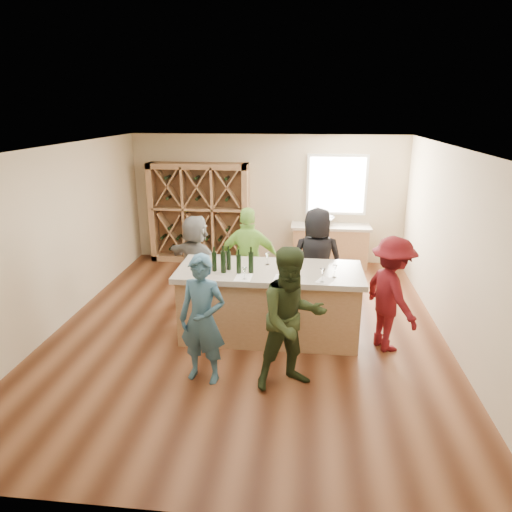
# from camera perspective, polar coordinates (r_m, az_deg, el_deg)

# --- Properties ---
(floor) EXTENTS (6.00, 7.00, 0.10)m
(floor) POSITION_cam_1_polar(r_m,az_deg,el_deg) (7.35, -0.95, -9.38)
(floor) COLOR #59321C
(floor) RESTS_ON ground
(ceiling) EXTENTS (6.00, 7.00, 0.10)m
(ceiling) POSITION_cam_1_polar(r_m,az_deg,el_deg) (6.54, -1.09, 13.77)
(ceiling) COLOR white
(ceiling) RESTS_ON ground
(wall_back) EXTENTS (6.00, 0.10, 2.80)m
(wall_back) POSITION_cam_1_polar(r_m,az_deg,el_deg) (10.24, 1.47, 7.17)
(wall_back) COLOR #C7B390
(wall_back) RESTS_ON ground
(wall_front) EXTENTS (6.00, 0.10, 2.80)m
(wall_front) POSITION_cam_1_polar(r_m,az_deg,el_deg) (3.61, -8.29, -14.78)
(wall_front) COLOR #C7B390
(wall_front) RESTS_ON ground
(wall_left) EXTENTS (0.10, 7.00, 2.80)m
(wall_left) POSITION_cam_1_polar(r_m,az_deg,el_deg) (7.79, -23.90, 2.07)
(wall_left) COLOR #C7B390
(wall_left) RESTS_ON ground
(wall_right) EXTENTS (0.10, 7.00, 2.80)m
(wall_right) POSITION_cam_1_polar(r_m,az_deg,el_deg) (7.12, 24.15, 0.62)
(wall_right) COLOR #C7B390
(wall_right) RESTS_ON ground
(window_frame) EXTENTS (1.30, 0.06, 1.30)m
(window_frame) POSITION_cam_1_polar(r_m,az_deg,el_deg) (10.09, 10.07, 8.75)
(window_frame) COLOR white
(window_frame) RESTS_ON wall_back
(window_pane) EXTENTS (1.18, 0.01, 1.18)m
(window_pane) POSITION_cam_1_polar(r_m,az_deg,el_deg) (10.06, 10.08, 8.72)
(window_pane) COLOR white
(window_pane) RESTS_ON wall_back
(wine_rack) EXTENTS (2.20, 0.45, 2.20)m
(wine_rack) POSITION_cam_1_polar(r_m,az_deg,el_deg) (10.26, -7.09, 5.35)
(wine_rack) COLOR #9A7049
(wine_rack) RESTS_ON floor
(back_counter_base) EXTENTS (1.60, 0.58, 0.86)m
(back_counter_base) POSITION_cam_1_polar(r_m,az_deg,el_deg) (10.12, 9.19, 1.14)
(back_counter_base) COLOR #9A7049
(back_counter_base) RESTS_ON floor
(back_counter_top) EXTENTS (1.70, 0.62, 0.06)m
(back_counter_top) POSITION_cam_1_polar(r_m,az_deg,el_deg) (10.00, 9.32, 3.66)
(back_counter_top) COLOR #A89C8A
(back_counter_top) RESTS_ON back_counter_base
(sink) EXTENTS (0.54, 0.54, 0.19)m
(sink) POSITION_cam_1_polar(r_m,az_deg,el_deg) (9.96, 8.20, 4.39)
(sink) COLOR silver
(sink) RESTS_ON back_counter_top
(faucet) EXTENTS (0.02, 0.02, 0.30)m
(faucet) POSITION_cam_1_polar(r_m,az_deg,el_deg) (10.12, 8.19, 4.94)
(faucet) COLOR silver
(faucet) RESTS_ON back_counter_top
(tasting_counter_base) EXTENTS (2.60, 1.00, 1.00)m
(tasting_counter_base) POSITION_cam_1_polar(r_m,az_deg,el_deg) (6.92, 1.68, -6.17)
(tasting_counter_base) COLOR #9A7049
(tasting_counter_base) RESTS_ON floor
(tasting_counter_top) EXTENTS (2.72, 1.12, 0.08)m
(tasting_counter_top) POSITION_cam_1_polar(r_m,az_deg,el_deg) (6.72, 1.72, -1.97)
(tasting_counter_top) COLOR #A89C8A
(tasting_counter_top) RESTS_ON tasting_counter_base
(wine_bottle_a) EXTENTS (0.08, 0.08, 0.29)m
(wine_bottle_a) POSITION_cam_1_polar(r_m,az_deg,el_deg) (6.61, -5.24, -0.69)
(wine_bottle_a) COLOR black
(wine_bottle_a) RESTS_ON tasting_counter_top
(wine_bottle_b) EXTENTS (0.10, 0.10, 0.32)m
(wine_bottle_b) POSITION_cam_1_polar(r_m,az_deg,el_deg) (6.53, -4.11, -0.74)
(wine_bottle_b) COLOR black
(wine_bottle_b) RESTS_ON tasting_counter_top
(wine_bottle_c) EXTENTS (0.09, 0.09, 0.28)m
(wine_bottle_c) POSITION_cam_1_polar(r_m,az_deg,el_deg) (6.65, -3.44, -0.55)
(wine_bottle_c) COLOR black
(wine_bottle_c) RESTS_ON tasting_counter_top
(wine_bottle_d) EXTENTS (0.07, 0.07, 0.28)m
(wine_bottle_d) POSITION_cam_1_polar(r_m,az_deg,el_deg) (6.49, -2.17, -1.02)
(wine_bottle_d) COLOR black
(wine_bottle_d) RESTS_ON tasting_counter_top
(wine_bottle_e) EXTENTS (0.09, 0.09, 0.30)m
(wine_bottle_e) POSITION_cam_1_polar(r_m,az_deg,el_deg) (6.52, -0.63, -0.81)
(wine_bottle_e) COLOR black
(wine_bottle_e) RESTS_ON tasting_counter_top
(wine_glass_a) EXTENTS (0.06, 0.06, 0.16)m
(wine_glass_a) POSITION_cam_1_polar(r_m,az_deg,el_deg) (6.28, -1.44, -2.23)
(wine_glass_a) COLOR white
(wine_glass_a) RESTS_ON tasting_counter_top
(wine_glass_b) EXTENTS (0.07, 0.07, 0.18)m
(wine_glass_b) POSITION_cam_1_polar(r_m,az_deg,el_deg) (6.23, 2.97, -2.35)
(wine_glass_b) COLOR white
(wine_glass_b) RESTS_ON tasting_counter_top
(wine_glass_c) EXTENTS (0.10, 0.10, 0.20)m
(wine_glass_c) POSITION_cam_1_polar(r_m,az_deg,el_deg) (6.24, 8.31, -2.39)
(wine_glass_c) COLOR white
(wine_glass_c) RESTS_ON tasting_counter_top
(wine_glass_d) EXTENTS (0.09, 0.09, 0.19)m
(wine_glass_d) POSITION_cam_1_polar(r_m,az_deg,el_deg) (6.55, 5.08, -1.29)
(wine_glass_d) COLOR white
(wine_glass_d) RESTS_ON tasting_counter_top
(wine_glass_e) EXTENTS (0.07, 0.07, 0.17)m
(wine_glass_e) POSITION_cam_1_polar(r_m,az_deg,el_deg) (6.44, 9.82, -1.93)
(wine_glass_e) COLOR white
(wine_glass_e) RESTS_ON tasting_counter_top
(tasting_menu_a) EXTENTS (0.24, 0.32, 0.00)m
(tasting_menu_a) POSITION_cam_1_polar(r_m,az_deg,el_deg) (6.37, -1.58, -2.69)
(tasting_menu_a) COLOR white
(tasting_menu_a) RESTS_ON tasting_counter_top
(tasting_menu_b) EXTENTS (0.28, 0.35, 0.00)m
(tasting_menu_b) POSITION_cam_1_polar(r_m,az_deg,el_deg) (6.34, 3.33, -2.84)
(tasting_menu_b) COLOR white
(tasting_menu_b) RESTS_ON tasting_counter_top
(tasting_menu_c) EXTENTS (0.28, 0.32, 0.00)m
(tasting_menu_c) POSITION_cam_1_polar(r_m,az_deg,el_deg) (6.33, 8.63, -3.04)
(tasting_menu_c) COLOR white
(tasting_menu_c) RESTS_ON tasting_counter_top
(person_near_left) EXTENTS (0.69, 0.56, 1.67)m
(person_near_left) POSITION_cam_1_polar(r_m,az_deg,el_deg) (5.75, -6.69, -7.89)
(person_near_left) COLOR #335972
(person_near_left) RESTS_ON floor
(person_near_right) EXTENTS (1.00, 0.81, 1.81)m
(person_near_right) POSITION_cam_1_polar(r_m,az_deg,el_deg) (5.57, 4.53, -7.90)
(person_near_right) COLOR #263319
(person_near_right) RESTS_ON floor
(person_server) EXTENTS (0.90, 1.19, 1.67)m
(person_server) POSITION_cam_1_polar(r_m,az_deg,el_deg) (6.72, 16.51, -4.61)
(person_server) COLOR #590F14
(person_server) RESTS_ON floor
(person_far_mid) EXTENTS (1.08, 0.59, 1.80)m
(person_far_mid) POSITION_cam_1_polar(r_m,az_deg,el_deg) (7.63, -0.90, -0.57)
(person_far_mid) COLOR #8CC64C
(person_far_mid) RESTS_ON floor
(person_far_right) EXTENTS (0.94, 0.67, 1.81)m
(person_far_right) POSITION_cam_1_polar(r_m,az_deg,el_deg) (7.64, 7.54, -0.68)
(person_far_right) COLOR black
(person_far_right) RESTS_ON floor
(person_far_left) EXTENTS (1.57, 1.24, 1.63)m
(person_far_left) POSITION_cam_1_polar(r_m,az_deg,el_deg) (7.94, -7.45, -0.64)
(person_far_left) COLOR slate
(person_far_left) RESTS_ON floor
(wine_glass_f) EXTENTS (0.07, 0.07, 0.18)m
(wine_glass_f) POSITION_cam_1_polar(r_m,az_deg,el_deg) (6.86, 1.44, -0.37)
(wine_glass_f) COLOR white
(wine_glass_f) RESTS_ON tasting_counter_top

